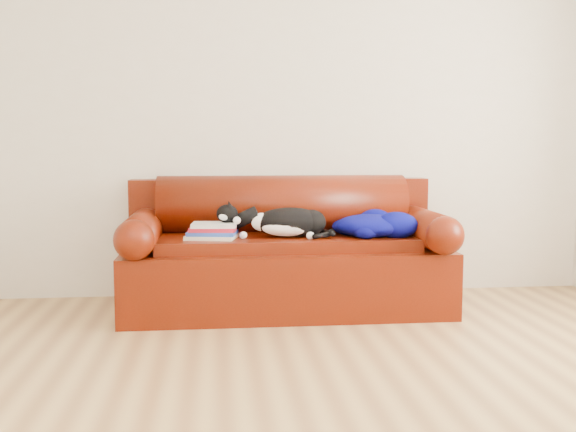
# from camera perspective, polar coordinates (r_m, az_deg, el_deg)

# --- Properties ---
(ground) EXTENTS (4.50, 4.50, 0.00)m
(ground) POSITION_cam_1_polar(r_m,az_deg,el_deg) (3.12, 3.55, -14.43)
(ground) COLOR olive
(ground) RESTS_ON ground
(room_shell) EXTENTS (4.52, 4.02, 2.61)m
(room_shell) POSITION_cam_1_polar(r_m,az_deg,el_deg) (3.02, 6.13, 17.03)
(room_shell) COLOR beige
(room_shell) RESTS_ON ground
(sofa_base) EXTENTS (2.10, 0.90, 0.50)m
(sofa_base) POSITION_cam_1_polar(r_m,az_deg,el_deg) (4.48, -0.20, -4.93)
(sofa_base) COLOR #400C02
(sofa_base) RESTS_ON ground
(sofa_back) EXTENTS (2.10, 1.01, 0.88)m
(sofa_back) POSITION_cam_1_polar(r_m,az_deg,el_deg) (4.67, -0.50, -0.69)
(sofa_back) COLOR #400C02
(sofa_back) RESTS_ON ground
(book_stack) EXTENTS (0.35, 0.30, 0.10)m
(book_stack) POSITION_cam_1_polar(r_m,az_deg,el_deg) (4.28, -6.36, -1.27)
(book_stack) COLOR silver
(book_stack) RESTS_ON sofa_base
(cat) EXTENTS (0.65, 0.30, 0.24)m
(cat) POSITION_cam_1_polar(r_m,az_deg,el_deg) (4.31, 0.04, -0.60)
(cat) COLOR black
(cat) RESTS_ON sofa_base
(blanket) EXTENTS (0.56, 0.49, 0.17)m
(blanket) POSITION_cam_1_polar(r_m,az_deg,el_deg) (4.42, 7.20, -0.71)
(blanket) COLOR #03024D
(blanket) RESTS_ON sofa_base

